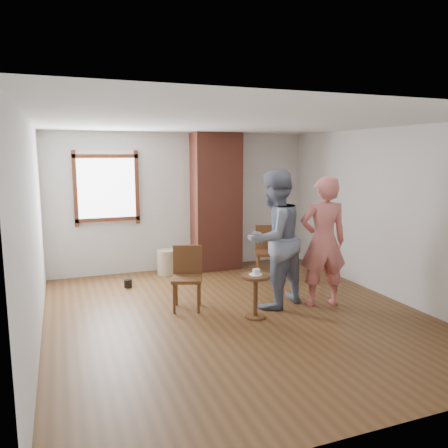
% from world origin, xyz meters
% --- Properties ---
extents(ground, '(5.50, 5.50, 0.00)m').
position_xyz_m(ground, '(0.00, 0.00, 0.00)').
color(ground, brown).
rests_on(ground, ground).
extents(room_shell, '(5.04, 5.52, 2.62)m').
position_xyz_m(room_shell, '(-0.06, 0.61, 1.81)').
color(room_shell, silver).
rests_on(room_shell, ground).
extents(brick_chimney, '(0.90, 0.50, 2.60)m').
position_xyz_m(brick_chimney, '(0.60, 2.50, 1.30)').
color(brick_chimney, brown).
rests_on(brick_chimney, ground).
extents(stoneware_crock, '(0.41, 0.41, 0.45)m').
position_xyz_m(stoneware_crock, '(-0.41, 2.40, 0.23)').
color(stoneware_crock, '#C4B18D').
rests_on(stoneware_crock, ground).
extents(dark_pot, '(0.18, 0.18, 0.13)m').
position_xyz_m(dark_pot, '(-1.21, 1.83, 0.07)').
color(dark_pot, black).
rests_on(dark_pot, ground).
extents(dining_chair_left, '(0.54, 0.54, 0.90)m').
position_xyz_m(dining_chair_left, '(-0.55, 0.55, 0.50)').
color(dining_chair_left, brown).
rests_on(dining_chair_left, ground).
extents(dining_chair_right, '(0.57, 0.57, 0.94)m').
position_xyz_m(dining_chair_right, '(1.24, 1.55, 0.52)').
color(dining_chair_right, brown).
rests_on(dining_chair_right, ground).
extents(side_table, '(0.40, 0.40, 0.60)m').
position_xyz_m(side_table, '(0.20, -0.17, 0.40)').
color(side_table, brown).
rests_on(side_table, ground).
extents(cake_plate, '(0.18, 0.18, 0.01)m').
position_xyz_m(cake_plate, '(0.20, -0.17, 0.60)').
color(cake_plate, white).
rests_on(cake_plate, side_table).
extents(cake_slice, '(0.08, 0.07, 0.06)m').
position_xyz_m(cake_slice, '(0.21, -0.17, 0.64)').
color(cake_slice, white).
rests_on(cake_slice, cake_plate).
extents(man, '(1.18, 1.07, 1.99)m').
position_xyz_m(man, '(0.64, 0.17, 1.00)').
color(man, '#131D36').
rests_on(man, ground).
extents(person_pink, '(0.78, 0.61, 1.90)m').
position_xyz_m(person_pink, '(1.33, -0.04, 0.95)').
color(person_pink, '#DD756E').
rests_on(person_pink, ground).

